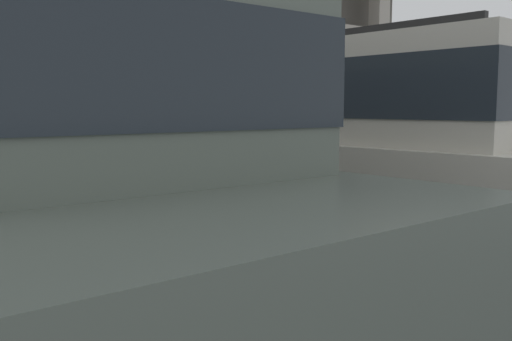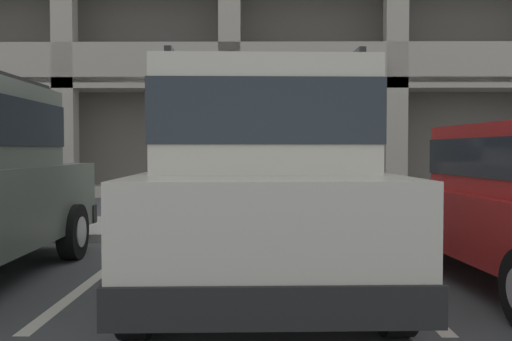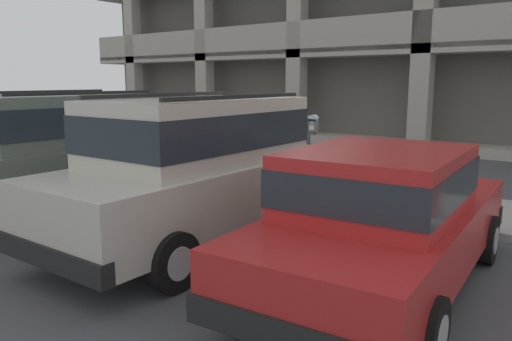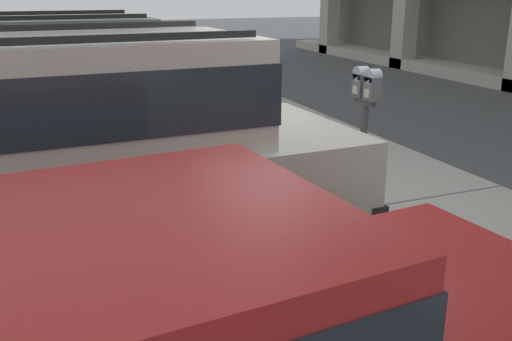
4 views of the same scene
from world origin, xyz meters
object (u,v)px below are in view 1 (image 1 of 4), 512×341
object	(u,v)px
fire_hydrant	(391,162)
silver_suv	(377,145)
parking_meter_near	(210,122)
red_sedan	(35,169)
parking_meter_far	(465,120)

from	to	relation	value
fire_hydrant	silver_suv	bearing A→B (deg)	-143.84
silver_suv	parking_meter_near	xyz separation A→B (m)	(0.01, 2.70, 0.15)
silver_suv	red_sedan	size ratio (longest dim) A/B	1.01
red_sedan	parking_meter_far	world-z (taller)	red_sedan
red_sedan	fire_hydrant	xyz separation A→B (m)	(7.19, 3.14, -0.62)
parking_meter_near	fire_hydrant	bearing A→B (deg)	4.16
parking_meter_near	red_sedan	bearing A→B (deg)	-137.61
parking_meter_near	parking_meter_far	distance (m)	5.99
red_sedan	parking_meter_near	size ratio (longest dim) A/B	3.21
parking_meter_far	fire_hydrant	bearing A→B (deg)	172.23
parking_meter_far	fire_hydrant	size ratio (longest dim) A/B	2.02
parking_meter_near	parking_meter_far	world-z (taller)	parking_meter_near
silver_suv	red_sedan	bearing A→B (deg)	-179.39
parking_meter_near	fire_hydrant	xyz separation A→B (m)	(4.08, 0.30, -0.77)
silver_suv	red_sedan	xyz separation A→B (m)	(-3.10, -0.14, 0.00)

